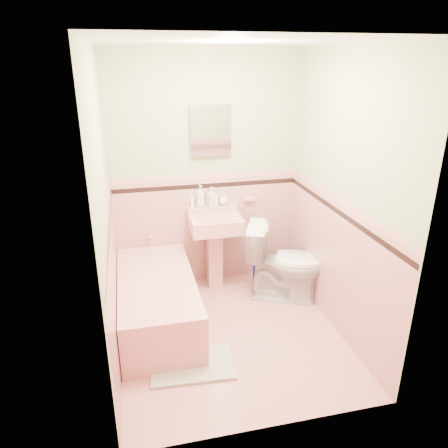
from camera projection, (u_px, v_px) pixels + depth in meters
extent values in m
plane|color=#DA928F|center=(230.00, 334.00, 3.93)|extent=(2.20, 2.20, 0.00)
plane|color=white|center=(232.00, 41.00, 3.02)|extent=(2.20, 2.20, 0.00)
plane|color=beige|center=(206.00, 174.00, 4.47)|extent=(2.50, 0.00, 2.50)
plane|color=beige|center=(276.00, 266.00, 2.48)|extent=(2.50, 0.00, 2.50)
plane|color=beige|center=(105.00, 216.00, 3.26)|extent=(0.00, 2.50, 2.50)
plane|color=beige|center=(342.00, 198.00, 3.68)|extent=(0.00, 2.50, 2.50)
plane|color=#DD9794|center=(207.00, 231.00, 4.70)|extent=(2.00, 0.00, 2.00)
plane|color=#DD9794|center=(271.00, 355.00, 2.72)|extent=(2.00, 0.00, 2.00)
plane|color=#DD9794|center=(115.00, 289.00, 3.50)|extent=(0.00, 2.20, 2.20)
plane|color=#DD9794|center=(334.00, 265.00, 3.92)|extent=(0.00, 2.20, 2.20)
plane|color=black|center=(206.00, 186.00, 4.50)|extent=(2.00, 0.00, 2.00)
plane|color=black|center=(274.00, 284.00, 2.54)|extent=(2.00, 0.00, 2.00)
plane|color=black|center=(109.00, 231.00, 3.31)|extent=(0.00, 2.20, 2.20)
plane|color=black|center=(339.00, 212.00, 3.73)|extent=(0.00, 2.20, 2.20)
plane|color=#DA8789|center=(206.00, 177.00, 4.47)|extent=(2.00, 0.00, 2.00)
plane|color=#DA8789|center=(275.00, 269.00, 2.50)|extent=(2.00, 0.00, 2.00)
plane|color=#DA8789|center=(108.00, 219.00, 3.28)|extent=(0.00, 2.20, 2.20)
plane|color=#DA8789|center=(340.00, 201.00, 3.69)|extent=(0.00, 2.20, 2.20)
cube|color=#D58E8B|center=(158.00, 302.00, 4.01)|extent=(0.70, 1.50, 0.45)
cylinder|color=silver|center=(150.00, 235.00, 4.52)|extent=(0.04, 0.12, 0.04)
cylinder|color=silver|center=(213.00, 203.00, 4.50)|extent=(0.02, 0.02, 0.10)
cube|color=white|center=(211.00, 131.00, 4.29)|extent=(0.40, 0.04, 0.50)
cube|color=#D58E8B|center=(249.00, 199.00, 4.64)|extent=(0.11, 0.06, 0.04)
imported|color=#B2B2B2|center=(200.00, 196.00, 4.48)|extent=(0.12, 0.12, 0.24)
imported|color=#B2B2B2|center=(212.00, 197.00, 4.52)|extent=(0.12, 0.12, 0.21)
imported|color=#B2B2B2|center=(223.00, 199.00, 4.56)|extent=(0.12, 0.12, 0.13)
cylinder|color=white|center=(192.00, 202.00, 4.49)|extent=(0.05, 0.05, 0.12)
imported|color=white|center=(286.00, 262.00, 4.40)|extent=(0.92, 0.74, 0.82)
cube|color=#96A78B|center=(192.00, 364.00, 3.51)|extent=(0.71, 0.50, 0.03)
cube|color=#BF1E59|center=(197.00, 360.00, 3.50)|extent=(0.15, 0.09, 0.06)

